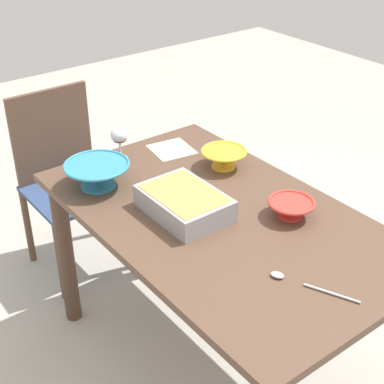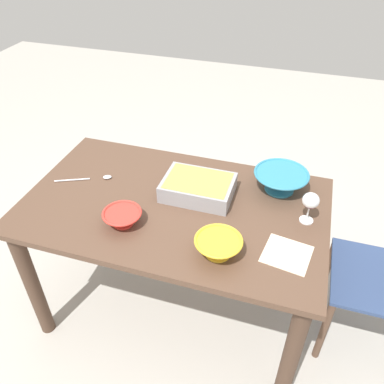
% 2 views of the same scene
% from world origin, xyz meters
% --- Properties ---
extents(ground_plane, '(8.00, 8.00, 0.00)m').
position_xyz_m(ground_plane, '(0.00, 0.00, 0.00)').
color(ground_plane, '#B2ADA3').
extents(dining_table, '(1.42, 0.85, 0.78)m').
position_xyz_m(dining_table, '(0.00, 0.00, 0.64)').
color(dining_table, brown).
rests_on(dining_table, ground_plane).
extents(wine_glass, '(0.07, 0.07, 0.15)m').
position_xyz_m(wine_glass, '(-0.60, -0.06, 0.88)').
color(wine_glass, white).
rests_on(wine_glass, dining_table).
extents(casserole_dish, '(0.33, 0.24, 0.09)m').
position_xyz_m(casserole_dish, '(-0.09, -0.10, 0.82)').
color(casserole_dish, '#99999E').
rests_on(casserole_dish, dining_table).
extents(mixing_bowl, '(0.20, 0.20, 0.08)m').
position_xyz_m(mixing_bowl, '(-0.28, 0.25, 0.82)').
color(mixing_bowl, yellow).
rests_on(mixing_bowl, dining_table).
extents(small_bowl, '(0.26, 0.26, 0.10)m').
position_xyz_m(small_bowl, '(-0.46, -0.26, 0.83)').
color(small_bowl, teal).
rests_on(small_bowl, dining_table).
extents(serving_bowl, '(0.17, 0.17, 0.07)m').
position_xyz_m(serving_bowl, '(0.17, 0.20, 0.81)').
color(serving_bowl, red).
rests_on(serving_bowl, dining_table).
extents(serving_spoon, '(0.27, 0.13, 0.01)m').
position_xyz_m(serving_spoon, '(0.45, -0.06, 0.78)').
color(serving_spoon, silver).
rests_on(serving_spoon, dining_table).
extents(napkin, '(0.21, 0.20, 0.00)m').
position_xyz_m(napkin, '(-0.54, 0.17, 0.78)').
color(napkin, beige).
rests_on(napkin, dining_table).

